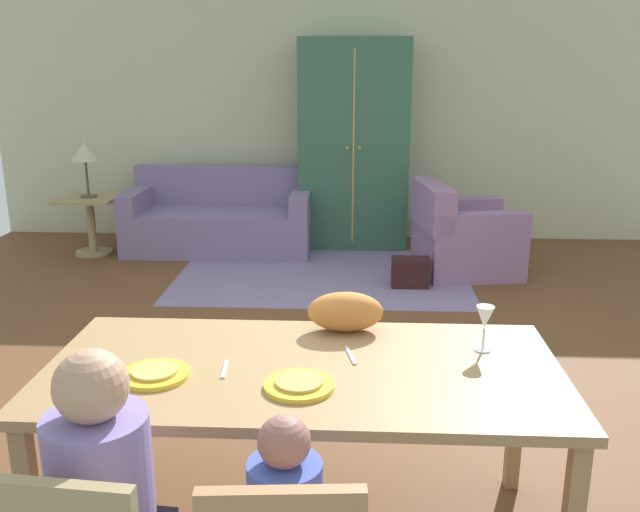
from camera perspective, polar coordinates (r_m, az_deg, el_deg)
The scene contains 18 objects.
ground_plane at distance 4.57m, azimuth 0.39°, elevation -8.29°, with size 7.47×6.39×0.02m, color brown.
back_wall at distance 7.43m, azimuth 1.58°, elevation 11.93°, with size 7.47×0.10×2.70m, color beige.
dining_table at distance 2.63m, azimuth -1.35°, elevation -10.50°, with size 1.94×0.92×0.76m.
plate_near_man at distance 2.59m, azimuth -13.62°, elevation -9.59°, with size 0.25×0.25×0.02m, color yellow.
pizza_near_man at distance 2.58m, azimuth -13.64°, elevation -9.29°, with size 0.17×0.17×0.01m, color #DDA853.
plate_near_child at distance 2.44m, azimuth -1.69°, elevation -10.76°, with size 0.25×0.25×0.02m, color yellow.
pizza_near_child at distance 2.43m, azimuth -1.69°, elevation -10.44°, with size 0.17×0.17×0.01m, color gold.
wine_glass at distance 2.76m, azimuth 13.60°, elevation -5.15°, with size 0.07×0.07×0.19m.
fork at distance 2.59m, azimuth -7.96°, elevation -9.34°, with size 0.02×0.15×0.01m, color silver.
knife at distance 2.69m, azimuth 2.56°, elevation -8.28°, with size 0.01×0.17×0.01m, color silver.
cat at distance 2.90m, azimuth 2.14°, elevation -4.67°, with size 0.32×0.16×0.17m, color #CE7C39.
area_rug at distance 6.20m, azimuth 0.18°, elevation -1.56°, with size 2.60×1.80×0.01m, color slate.
couch at distance 7.08m, azimuth -8.31°, elevation 2.98°, with size 1.86×0.86×0.82m.
armchair at distance 6.36m, azimuth 11.74°, elevation 1.51°, with size 0.98×0.98×0.82m.
armoire at distance 7.07m, azimuth 2.82°, elevation 9.27°, with size 1.10×0.59×2.10m.
side_table at distance 7.17m, azimuth -18.60°, elevation 3.10°, with size 0.56×0.56×0.58m.
table_lamp at distance 7.07m, azimuth -19.05°, elevation 8.09°, with size 0.26×0.26×0.54m.
handbag at distance 5.89m, azimuth 7.54°, elevation -1.37°, with size 0.32×0.16×0.26m, color black.
Camera 1 is at (0.19, -3.57, 1.86)m, focal length 38.31 mm.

